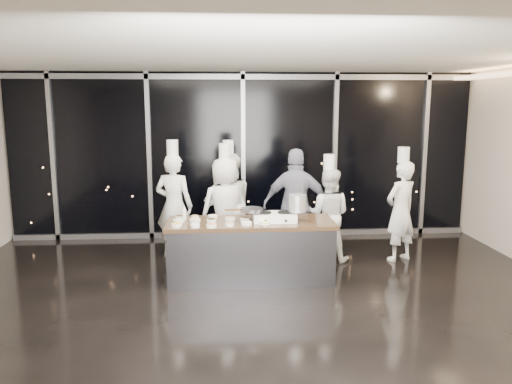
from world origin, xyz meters
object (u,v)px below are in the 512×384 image
(frying_pan, at_px, (251,210))
(chef_left, at_px, (225,208))
(stock_pot, at_px, (297,203))
(chef_right, at_px, (328,214))
(chef_center, at_px, (229,204))
(guest, at_px, (296,205))
(chef_side, at_px, (401,210))
(stove, at_px, (274,217))
(demo_counter, at_px, (251,250))
(chef_far_left, at_px, (174,205))

(frying_pan, height_order, chef_left, chef_left)
(stock_pot, relative_size, chef_right, 0.14)
(frying_pan, xyz_separation_m, chef_center, (-0.31, 1.33, -0.18))
(frying_pan, xyz_separation_m, guest, (0.80, 0.90, -0.13))
(chef_side, bearing_deg, stove, -8.31)
(stove, bearing_deg, chef_right, 43.08)
(stove, xyz_separation_m, chef_center, (-0.65, 1.36, -0.07))
(guest, xyz_separation_m, chef_side, (1.73, -0.11, -0.08))
(chef_left, relative_size, chef_side, 1.03)
(chef_right, bearing_deg, demo_counter, 53.26)
(chef_side, bearing_deg, chef_center, -39.41)
(guest, bearing_deg, stock_pot, 90.78)
(chef_left, bearing_deg, chef_right, 153.64)
(chef_far_left, relative_size, guest, 1.07)
(guest, bearing_deg, frying_pan, 56.95)
(guest, relative_size, chef_side, 0.99)
(demo_counter, height_order, frying_pan, frying_pan)
(stock_pot, relative_size, chef_left, 0.13)
(frying_pan, distance_m, stock_pot, 0.68)
(chef_left, height_order, chef_side, chef_left)
(demo_counter, distance_m, frying_pan, 0.61)
(chef_left, xyz_separation_m, chef_right, (1.71, -0.21, -0.09))
(guest, xyz_separation_m, chef_right, (0.53, -0.01, -0.15))
(stock_pot, height_order, chef_far_left, chef_far_left)
(chef_side, bearing_deg, frying_pan, -11.31)
(frying_pan, relative_size, chef_far_left, 0.28)
(frying_pan, distance_m, chef_side, 2.66)
(frying_pan, height_order, chef_side, chef_side)
(stove, distance_m, chef_side, 2.34)
(chef_left, bearing_deg, frying_pan, 89.52)
(frying_pan, bearing_deg, chef_left, 109.22)
(demo_counter, xyz_separation_m, frying_pan, (0.01, 0.00, 0.61))
(chef_center, height_order, chef_side, chef_center)
(demo_counter, height_order, guest, guest)
(stock_pot, relative_size, chef_center, 0.13)
(demo_counter, relative_size, chef_far_left, 1.22)
(chef_far_left, height_order, chef_center, chef_far_left)
(stove, distance_m, chef_center, 1.51)
(stock_pot, bearing_deg, chef_far_left, 146.62)
(frying_pan, relative_size, guest, 0.30)
(frying_pan, xyz_separation_m, chef_far_left, (-1.24, 1.23, -0.16))
(chef_far_left, bearing_deg, chef_side, -170.32)
(stock_pot, xyz_separation_m, guest, (0.13, 0.94, -0.23))
(chef_right, bearing_deg, chef_side, -165.32)
(chef_center, bearing_deg, chef_far_left, -4.41)
(stock_pot, distance_m, chef_side, 2.06)
(stock_pot, relative_size, chef_far_left, 0.13)
(chef_far_left, distance_m, guest, 2.07)
(chef_side, bearing_deg, guest, -32.35)
(chef_center, distance_m, guest, 1.20)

